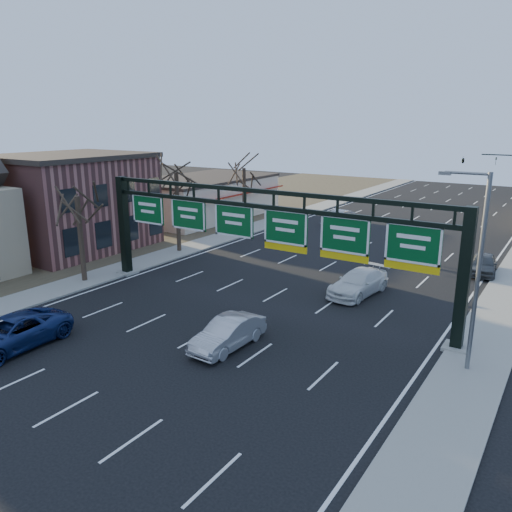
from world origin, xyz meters
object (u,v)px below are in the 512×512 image
Objects in this scene: car_silver_sedan at (228,333)px; car_white_wagon at (358,283)px; car_blue_suv at (12,333)px; sign_gantry at (261,232)px.

car_white_wagon reaches higher than car_silver_sedan.
car_blue_suv is at bearing -116.18° from car_white_wagon.
sign_gantry is 5.37× the size of car_silver_sedan.
car_white_wagon is at bearing 53.44° from car_blue_suv.
sign_gantry is at bearing -122.58° from car_white_wagon.
car_blue_suv is 20.54m from car_white_wagon.
car_blue_suv is (-7.08, -11.99, -3.81)m from sign_gantry.
sign_gantry is 14.44m from car_blue_suv.
car_silver_sedan is (1.88, -6.01, -3.87)m from sign_gantry.
sign_gantry reaches higher than car_silver_sedan.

